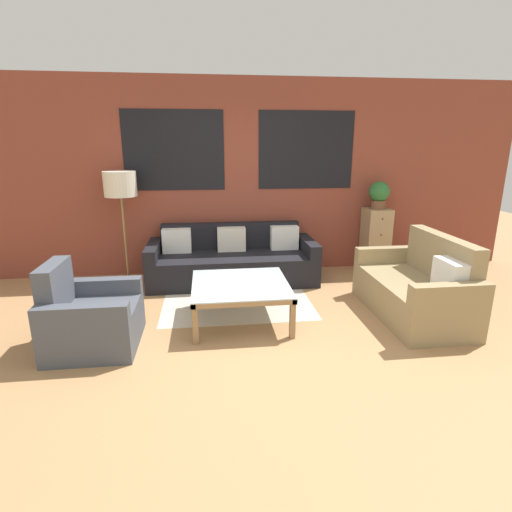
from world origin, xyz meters
The scene contains 10 objects.
ground_plane centered at (0.00, 0.00, 0.00)m, with size 16.00×16.00×0.00m, color #AD7F51.
wall_back_brick centered at (0.00, 2.44, 1.41)m, with size 8.40×0.09×2.80m.
rug centered at (-0.18, 1.20, 0.00)m, with size 1.81×1.46×0.00m.
couch_dark centered at (-0.18, 1.95, 0.28)m, with size 2.33×0.88×0.78m.
settee_vintage centered at (1.80, 0.49, 0.31)m, with size 0.80×1.54×0.92m.
armchair_corner centered at (-1.66, 0.20, 0.28)m, with size 0.80×0.85×0.84m.
coffee_table centered at (-0.18, 0.59, 0.38)m, with size 1.04×1.04×0.44m.
floor_lamp centered at (-1.66, 2.08, 1.33)m, with size 0.43×0.43×1.54m.
drawer_cabinet centered at (2.02, 2.17, 0.48)m, with size 0.36×0.39×0.96m.
potted_plant centered at (2.02, 2.17, 1.18)m, with size 0.30×0.30×0.40m.
Camera 1 is at (-0.51, -3.48, 1.90)m, focal length 28.00 mm.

